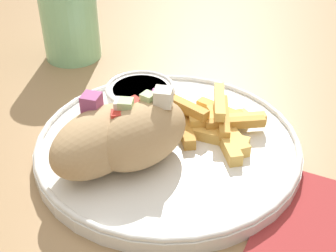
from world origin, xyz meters
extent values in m
cube|color=#9E7A51|center=(0.00, 0.00, 0.75)|extent=(1.16, 1.16, 0.04)
cylinder|color=#9E7A51|center=(0.51, 0.51, 0.37)|extent=(0.06, 0.06, 0.73)
cube|color=maroon|center=(-0.03, -0.22, 0.77)|extent=(0.16, 0.10, 0.00)
cylinder|color=white|center=(-0.01, -0.06, 0.78)|extent=(0.27, 0.27, 0.01)
torus|color=white|center=(-0.01, -0.06, 0.79)|extent=(0.27, 0.27, 0.01)
ellipsoid|color=tan|center=(-0.05, -0.05, 0.82)|extent=(0.11, 0.08, 0.06)
cube|color=#B7D693|center=(-0.03, -0.05, 0.85)|extent=(0.01, 0.01, 0.01)
cube|color=white|center=(-0.03, -0.06, 0.84)|extent=(0.01, 0.01, 0.01)
cube|color=red|center=(-0.04, -0.04, 0.84)|extent=(0.01, 0.01, 0.01)
cube|color=#A34C84|center=(-0.02, -0.05, 0.84)|extent=(0.02, 0.02, 0.01)
cube|color=silver|center=(-0.03, -0.06, 0.85)|extent=(0.02, 0.02, 0.02)
cube|color=silver|center=(-0.04, -0.06, 0.84)|extent=(0.01, 0.01, 0.01)
ellipsoid|color=tan|center=(-0.08, -0.03, 0.81)|extent=(0.11, 0.07, 0.06)
cube|color=silver|center=(-0.05, -0.04, 0.84)|extent=(0.02, 0.02, 0.01)
cube|color=white|center=(-0.05, -0.05, 0.84)|extent=(0.02, 0.02, 0.01)
cube|color=red|center=(-0.06, -0.04, 0.84)|extent=(0.02, 0.02, 0.01)
cube|color=#B7D693|center=(-0.05, -0.04, 0.84)|extent=(0.02, 0.02, 0.01)
cube|color=#A34C84|center=(-0.06, -0.01, 0.84)|extent=(0.02, 0.02, 0.02)
cube|color=white|center=(-0.05, -0.04, 0.84)|extent=(0.01, 0.01, 0.01)
cube|color=#E5B251|center=(0.02, -0.11, 0.79)|extent=(0.06, 0.06, 0.01)
cube|color=gold|center=(0.04, -0.08, 0.79)|extent=(0.07, 0.06, 0.01)
cube|color=gold|center=(0.06, -0.08, 0.79)|extent=(0.02, 0.06, 0.01)
cube|color=#E5B251|center=(0.04, -0.10, 0.79)|extent=(0.06, 0.07, 0.01)
cube|color=#E5B251|center=(0.02, -0.10, 0.79)|extent=(0.02, 0.06, 0.01)
cube|color=gold|center=(0.02, -0.06, 0.79)|extent=(0.07, 0.06, 0.01)
cube|color=#E5B251|center=(0.02, -0.05, 0.79)|extent=(0.06, 0.02, 0.01)
cube|color=#E5B251|center=(0.04, -0.08, 0.79)|extent=(0.08, 0.05, 0.01)
cube|color=#E5B251|center=(0.05, -0.08, 0.81)|extent=(0.06, 0.04, 0.01)
cube|color=gold|center=(0.03, -0.04, 0.81)|extent=(0.02, 0.09, 0.01)
cube|color=gold|center=(0.04, -0.11, 0.80)|extent=(0.05, 0.05, 0.01)
cube|color=gold|center=(0.03, -0.05, 0.80)|extent=(0.03, 0.07, 0.01)
cube|color=#E5B251|center=(0.04, -0.10, 0.80)|extent=(0.06, 0.07, 0.01)
cube|color=gold|center=(0.05, -0.09, 0.80)|extent=(0.07, 0.05, 0.01)
cylinder|color=white|center=(0.02, 0.00, 0.80)|extent=(0.07, 0.07, 0.03)
cylinder|color=beige|center=(0.02, 0.00, 0.81)|extent=(0.06, 0.06, 0.01)
torus|color=white|center=(0.02, 0.00, 0.81)|extent=(0.08, 0.08, 0.00)
cylinder|color=#8CCC93|center=(0.09, 0.18, 0.83)|extent=(0.08, 0.08, 0.13)
cylinder|color=silver|center=(0.09, 0.18, 0.81)|extent=(0.07, 0.07, 0.08)
camera|label=1|loc=(-0.32, -0.28, 1.07)|focal=50.00mm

